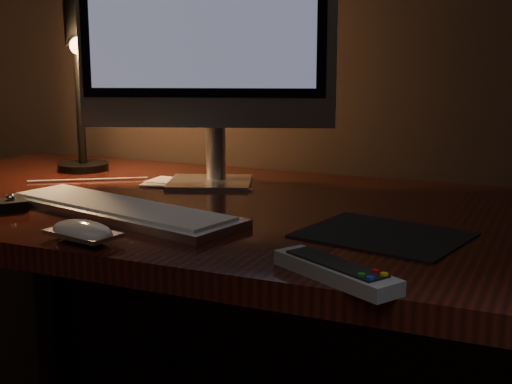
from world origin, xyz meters
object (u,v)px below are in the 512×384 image
at_px(desk, 260,262).
at_px(mouse, 83,234).
at_px(monitor, 207,26).
at_px(keyboard, 119,209).
at_px(desk_lamp, 77,55).
at_px(tv_remote, 335,271).

bearing_deg(desk, mouse, -106.92).
height_order(monitor, keyboard, monitor).
bearing_deg(keyboard, monitor, 100.12).
bearing_deg(mouse, monitor, 106.10).
distance_m(monitor, mouse, 0.57).
height_order(keyboard, desk_lamp, desk_lamp).
relative_size(keyboard, tv_remote, 2.54).
bearing_deg(desk_lamp, keyboard, -67.42).
relative_size(desk, desk_lamp, 4.03).
bearing_deg(monitor, keyboard, -114.65).
distance_m(mouse, desk_lamp, 0.65).
xyz_separation_m(keyboard, mouse, (0.05, -0.17, 0.00)).
relative_size(desk, tv_remote, 8.35).
distance_m(desk, monitor, 0.49).
bearing_deg(mouse, desk_lamp, 139.26).
height_order(desk, mouse, mouse).
bearing_deg(mouse, keyboard, 119.05).
height_order(keyboard, tv_remote, tv_remote).
height_order(desk, tv_remote, tv_remote).
distance_m(monitor, keyboard, 0.44).
height_order(monitor, mouse, monitor).
bearing_deg(tv_remote, desk_lamp, 177.34).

